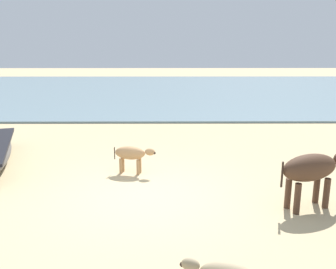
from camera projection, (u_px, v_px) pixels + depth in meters
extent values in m
plane|color=tan|center=(143.00, 197.00, 7.37)|extent=(80.00, 80.00, 0.00)
cube|color=slate|center=(159.00, 90.00, 23.84)|extent=(60.00, 20.00, 0.08)
ellipsoid|color=#4C3323|center=(310.00, 168.00, 6.69)|extent=(1.25, 0.85, 0.51)
cylinder|color=#4C3323|center=(316.00, 188.00, 7.04)|extent=(0.12, 0.12, 0.58)
cylinder|color=#4C3323|center=(326.00, 193.00, 6.81)|extent=(0.12, 0.12, 0.58)
cylinder|color=#4C3323|center=(288.00, 193.00, 6.80)|extent=(0.12, 0.12, 0.58)
cylinder|color=#4C3323|center=(297.00, 199.00, 6.57)|extent=(0.12, 0.12, 0.58)
cylinder|color=#2D2119|center=(282.00, 175.00, 6.48)|extent=(0.04, 0.04, 0.47)
ellipsoid|color=tan|center=(130.00, 153.00, 8.61)|extent=(0.77, 0.44, 0.32)
ellipsoid|color=tan|center=(150.00, 152.00, 8.50)|extent=(0.26, 0.19, 0.17)
sphere|color=#2D2119|center=(154.00, 153.00, 8.49)|extent=(0.08, 0.08, 0.07)
cylinder|color=tan|center=(140.00, 165.00, 8.72)|extent=(0.07, 0.07, 0.36)
cylinder|color=tan|center=(138.00, 167.00, 8.57)|extent=(0.07, 0.07, 0.36)
cylinder|color=tan|center=(123.00, 164.00, 8.80)|extent=(0.07, 0.07, 0.36)
cylinder|color=tan|center=(121.00, 166.00, 8.65)|extent=(0.07, 0.07, 0.36)
cylinder|color=#2D2119|center=(115.00, 153.00, 8.69)|extent=(0.02, 0.02, 0.30)
ellipsoid|color=tan|center=(190.00, 265.00, 4.23)|extent=(0.25, 0.20, 0.16)
sphere|color=#2D2119|center=(182.00, 264.00, 4.26)|extent=(0.08, 0.08, 0.06)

